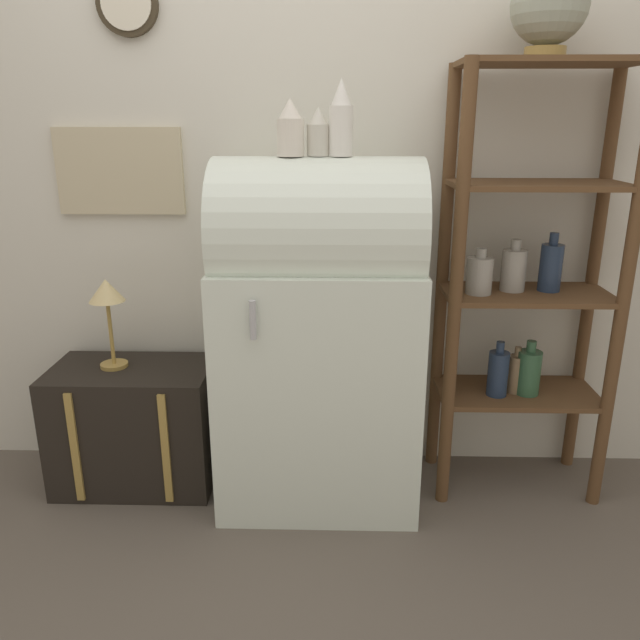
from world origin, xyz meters
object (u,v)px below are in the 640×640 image
Objects in this scene: suitcase_trunk at (135,425)px; vase_left at (290,129)px; globe at (550,7)px; vase_center at (319,134)px; vase_right at (341,120)px; desk_lamp at (107,299)px; refrigerator at (318,334)px.

suitcase_trunk is 1.37m from vase_left.
vase_center is (-0.79, -0.08, -0.41)m from globe.
globe is (1.57, 0.04, 1.60)m from suitcase_trunk.
vase_right is at bearing 3.54° from vase_left.
globe reaches higher than suitcase_trunk.
globe reaches higher than vase_center.
suitcase_trunk is 0.55m from desk_lamp.
globe is at bearing 1.55° from suitcase_trunk.
vase_center is at bearing -2.90° from suitcase_trunk.
vase_left is 0.99m from desk_lamp.
refrigerator is 0.85m from desk_lamp.
vase_right is 1.14m from desk_lamp.
desk_lamp is (-0.84, 0.05, -0.63)m from vase_center.
vase_left reaches higher than refrigerator.
vase_left is at bearing -173.58° from refrigerator.
suitcase_trunk is 1.41m from vase_center.
refrigerator is at bearing -96.23° from vase_center.
globe is at bearing 6.66° from refrigerator.
desk_lamp is (-0.74, 0.08, -0.64)m from vase_left.
globe is at bearing 7.40° from vase_right.
vase_left is 0.10m from vase_center.
vase_center is (0.78, -0.04, 1.18)m from suitcase_trunk.
globe reaches higher than vase_right.
vase_left is at bearing -5.77° from desk_lamp.
suitcase_trunk is 2.15× the size of globe.
vase_right is (0.08, 0.00, 0.79)m from refrigerator.
refrigerator is 3.68× the size of desk_lamp.
vase_right is (0.85, -0.05, 1.23)m from suitcase_trunk.
vase_left is at bearing -167.56° from vase_center.
vase_left is (-0.10, -0.01, 0.76)m from refrigerator.
vase_center is 0.63× the size of vase_right.
vase_left is (-0.89, -0.10, -0.40)m from globe.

